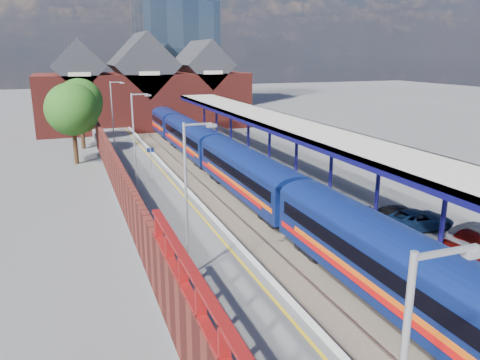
# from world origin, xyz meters

# --- Properties ---
(ground) EXTENTS (240.00, 240.00, 0.00)m
(ground) POSITION_xyz_m (0.00, 30.00, 0.00)
(ground) COLOR #5B5B5E
(ground) RESTS_ON ground
(ballast_bed) EXTENTS (6.00, 76.00, 0.06)m
(ballast_bed) POSITION_xyz_m (0.00, 20.00, 0.03)
(ballast_bed) COLOR #473D33
(ballast_bed) RESTS_ON ground
(rails) EXTENTS (4.51, 76.00, 0.14)m
(rails) POSITION_xyz_m (0.00, 20.00, 0.12)
(rails) COLOR slate
(rails) RESTS_ON ground
(left_platform) EXTENTS (5.00, 76.00, 1.00)m
(left_platform) POSITION_xyz_m (-5.50, 20.00, 0.50)
(left_platform) COLOR #565659
(left_platform) RESTS_ON ground
(right_platform) EXTENTS (6.00, 76.00, 1.00)m
(right_platform) POSITION_xyz_m (6.00, 20.00, 0.50)
(right_platform) COLOR #565659
(right_platform) RESTS_ON ground
(coping_left) EXTENTS (0.30, 76.00, 0.05)m
(coping_left) POSITION_xyz_m (-3.15, 20.00, 1.02)
(coping_left) COLOR silver
(coping_left) RESTS_ON left_platform
(coping_right) EXTENTS (0.30, 76.00, 0.05)m
(coping_right) POSITION_xyz_m (3.15, 20.00, 1.02)
(coping_right) COLOR silver
(coping_right) RESTS_ON right_platform
(yellow_line) EXTENTS (0.14, 76.00, 0.01)m
(yellow_line) POSITION_xyz_m (-3.75, 20.00, 1.01)
(yellow_line) COLOR yellow
(yellow_line) RESTS_ON left_platform
(train) EXTENTS (2.87, 65.90, 3.45)m
(train) POSITION_xyz_m (1.49, 27.20, 2.12)
(train) COLOR navy
(train) RESTS_ON ground
(canopy) EXTENTS (4.50, 52.00, 4.48)m
(canopy) POSITION_xyz_m (5.48, 21.95, 5.25)
(canopy) COLOR #110E54
(canopy) RESTS_ON right_platform
(lamp_post_b) EXTENTS (1.48, 0.18, 7.00)m
(lamp_post_b) POSITION_xyz_m (-6.36, 6.00, 4.99)
(lamp_post_b) COLOR #A5A8AA
(lamp_post_b) RESTS_ON left_platform
(lamp_post_c) EXTENTS (1.48, 0.18, 7.00)m
(lamp_post_c) POSITION_xyz_m (-6.36, 22.00, 4.99)
(lamp_post_c) COLOR #A5A8AA
(lamp_post_c) RESTS_ON left_platform
(lamp_post_d) EXTENTS (1.48, 0.18, 7.00)m
(lamp_post_d) POSITION_xyz_m (-6.36, 38.00, 4.99)
(lamp_post_d) COLOR #A5A8AA
(lamp_post_d) RESTS_ON left_platform
(platform_sign) EXTENTS (0.55, 0.08, 2.50)m
(platform_sign) POSITION_xyz_m (-5.00, 24.00, 2.69)
(platform_sign) COLOR #A5A8AA
(platform_sign) RESTS_ON left_platform
(brick_wall) EXTENTS (0.35, 50.00, 3.86)m
(brick_wall) POSITION_xyz_m (-8.10, 13.54, 2.45)
(brick_wall) COLOR maroon
(brick_wall) RESTS_ON left_platform
(station_building) EXTENTS (30.00, 12.12, 13.78)m
(station_building) POSITION_xyz_m (0.00, 58.00, 5.45)
(station_building) COLOR maroon
(station_building) RESTS_ON ground
(glass_tower) EXTENTS (14.20, 14.20, 40.30)m
(glass_tower) POSITION_xyz_m (10.00, 80.00, 20.20)
(glass_tower) COLOR #465E78
(glass_tower) RESTS_ON ground
(tree_near) EXTENTS (5.20, 5.20, 8.10)m
(tree_near) POSITION_xyz_m (-10.35, 35.91, 5.35)
(tree_near) COLOR #382314
(tree_near) RESTS_ON ground
(tree_far) EXTENTS (5.20, 5.20, 8.10)m
(tree_far) POSITION_xyz_m (-9.35, 43.91, 5.35)
(tree_far) COLOR #382314
(tree_far) RESTS_ON ground
(parked_car_dark) EXTENTS (3.97, 1.87, 1.12)m
(parked_car_dark) POSITION_xyz_m (6.96, 8.17, 1.56)
(parked_car_dark) COLOR black
(parked_car_dark) RESTS_ON right_platform
(parked_car_blue) EXTENTS (4.22, 2.08, 1.15)m
(parked_car_blue) POSITION_xyz_m (7.31, 7.12, 1.58)
(parked_car_blue) COLOR navy
(parked_car_blue) RESTS_ON right_platform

